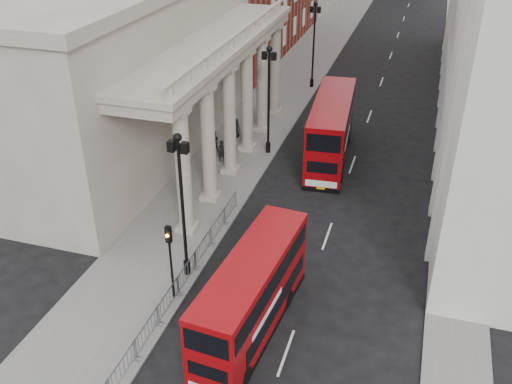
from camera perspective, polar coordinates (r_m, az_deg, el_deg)
ground at (r=28.82m, az=-8.92°, el=-13.07°), size 260.00×260.00×0.00m
sidewalk_west at (r=54.03m, az=1.70°, el=8.68°), size 6.00×140.00×0.12m
sidewalk_east at (r=52.47m, az=19.44°, el=6.30°), size 3.00×140.00×0.12m
kerb at (r=53.38m, az=4.78°, el=8.33°), size 0.20×140.00×0.14m
portico_building at (r=44.23m, az=-12.13°, el=11.39°), size 9.00×28.00×12.00m
lamp_post_south at (r=29.02m, az=-7.43°, el=-0.54°), size 1.05×0.44×8.32m
lamp_post_mid at (r=42.71m, az=1.28°, el=9.83°), size 1.05×0.44×8.32m
lamp_post_north at (r=57.60m, az=5.81°, el=14.95°), size 1.05×0.44×8.32m
traffic_light at (r=28.43m, az=-8.64°, el=-5.67°), size 0.28×0.33×4.30m
crowd_barriers at (r=30.00m, az=-7.83°, el=-9.27°), size 0.50×18.75×1.10m
bus_near at (r=26.98m, az=-0.40°, el=-10.10°), size 3.11×9.60×4.07m
bus_far at (r=43.14m, az=7.51°, el=6.29°), size 3.48×11.07×4.70m
pedestrian_a at (r=42.81m, az=-3.43°, el=4.09°), size 0.72×0.61×1.66m
pedestrian_b at (r=44.33m, az=-4.24°, el=5.04°), size 1.05×0.97×1.73m
pedestrian_c at (r=46.88m, az=-2.02°, el=6.44°), size 0.81×0.55×1.60m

